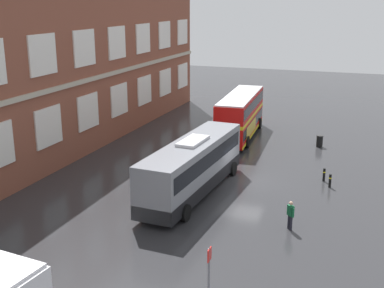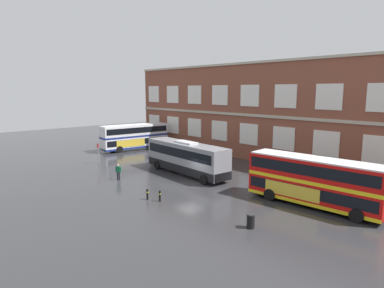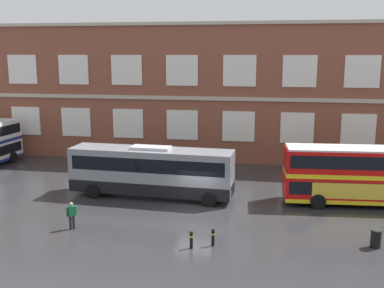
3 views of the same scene
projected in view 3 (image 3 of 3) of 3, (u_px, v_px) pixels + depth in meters
ground_plane at (199, 202)px, 32.70m from camera, size 120.00×120.00×0.00m
brick_terminal_building at (215, 92)px, 47.00m from camera, size 54.15×8.19×13.29m
double_decker_middle at (365, 175)px, 31.79m from camera, size 11.15×3.42×4.07m
touring_coach at (151, 172)px, 33.58m from camera, size 12.12×3.40×3.80m
waiting_passenger at (72, 214)px, 27.52m from camera, size 0.54×0.50×1.70m
station_litter_bin at (376, 238)px, 25.01m from camera, size 0.60×0.60×1.03m
safety_bollard_west at (213, 237)px, 25.22m from camera, size 0.19×0.19×0.95m
safety_bollard_east at (191, 240)px, 24.90m from camera, size 0.19×0.19×0.95m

